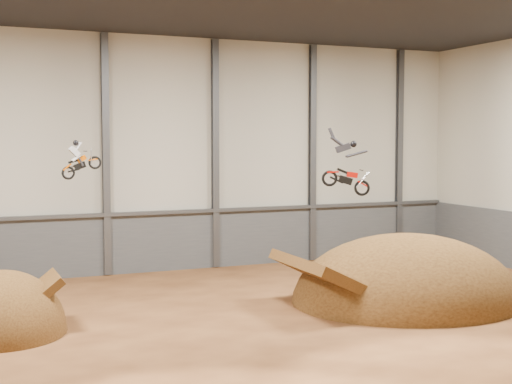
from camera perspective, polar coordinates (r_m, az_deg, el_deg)
floor at (r=29.67m, az=0.34°, el=-11.16°), size 40.00×40.00×0.00m
back_wall at (r=42.83m, az=-7.58°, el=3.00°), size 40.00×0.10×14.00m
lower_band_back at (r=43.16m, az=-7.48°, el=-3.99°), size 39.80×0.18×3.50m
steel_rail at (r=42.79m, az=-7.45°, el=-1.63°), size 39.80×0.35×0.20m
steel_column_2 at (r=41.88m, az=-11.92°, el=2.92°), size 0.40×0.36×13.90m
steel_column_3 at (r=43.63m, az=-3.28°, el=3.05°), size 0.40×0.36×13.90m
steel_column_4 at (r=46.29m, az=4.53°, el=3.11°), size 0.40×0.36×13.90m
steel_column_5 at (r=49.71m, az=11.38°, el=3.11°), size 0.40×0.36×13.90m
takeoff_ramp at (r=31.34m, az=-19.62°, el=-10.57°), size 5.12×5.90×5.12m
landing_ramp at (r=35.94m, az=11.94°, el=-8.53°), size 11.42×10.11×6.59m
fmx_rider_a at (r=33.33m, az=-13.62°, el=2.89°), size 2.41×0.91×2.25m
fmx_rider_b at (r=34.63m, az=7.04°, el=2.36°), size 3.91×2.19×3.52m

